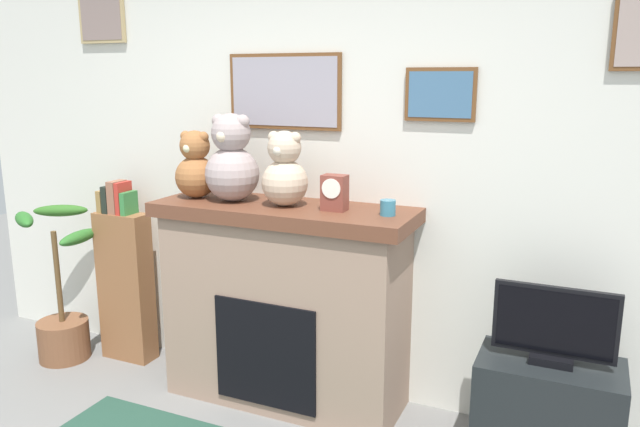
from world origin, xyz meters
The scene contains 11 objects.
back_wall centered at (0.00, 2.00, 1.31)m, with size 5.20×0.15×2.60m.
fireplace centered at (-0.04, 1.69, 0.60)m, with size 1.50×0.56×1.19m.
bookshelf centered at (-1.28, 1.74, 0.56)m, with size 0.36×0.16×1.23m.
potted_plant centered at (-1.67, 1.55, 0.32)m, with size 0.55×0.58×1.04m.
tv_stand centered at (1.42, 1.64, 0.27)m, with size 0.68×0.40×0.55m, color black.
television centered at (1.42, 1.64, 0.73)m, with size 0.57×0.14×0.38m.
candle_jar centered at (0.57, 1.67, 1.23)m, with size 0.08×0.08×0.08m, color teal.
mantel_clock centered at (0.27, 1.67, 1.29)m, with size 0.13×0.10×0.19m.
teddy_bear_tan centered at (-0.62, 1.67, 1.37)m, with size 0.25×0.25×0.40m.
teddy_bear_cream centered at (-0.37, 1.67, 1.41)m, with size 0.31×0.31×0.50m.
teddy_bear_grey centered at (-0.03, 1.67, 1.38)m, with size 0.26×0.26×0.42m.
Camera 1 is at (1.52, -1.30, 1.89)m, focal length 34.39 mm.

